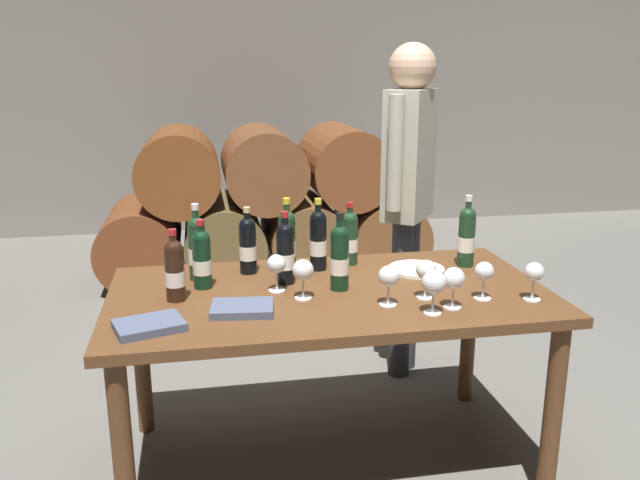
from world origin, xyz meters
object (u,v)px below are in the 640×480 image
Objects in this scene: wine_bottle_7 at (318,239)px; wine_bottle_0 at (467,236)px; wine_bottle_6 at (340,257)px; wine_glass_3 at (426,271)px; dining_table at (329,312)px; wine_bottle_2 at (350,237)px; wine_bottle_1 at (285,252)px; serving_plate at (416,269)px; wine_bottle_9 at (202,258)px; wine_glass_2 at (389,277)px; wine_bottle_5 at (197,247)px; wine_glass_4 at (484,273)px; tasting_notebook at (242,308)px; leather_ledger at (149,325)px; wine_bottle_8 at (287,240)px; wine_glass_6 at (276,265)px; wine_glass_1 at (534,273)px; wine_bottle_4 at (175,269)px; wine_glass_7 at (303,271)px; sommelier_presenting at (408,181)px; wine_glass_5 at (454,280)px; wine_bottle_3 at (248,245)px; wine_glass_0 at (434,284)px.

wine_bottle_0 is at bearing -6.16° from wine_bottle_7.
wine_glass_3 is (0.30, -0.16, -0.03)m from wine_bottle_6.
wine_glass_3 is at bearing -24.24° from dining_table.
dining_table is 6.15× the size of wine_bottle_2.
wine_bottle_1 is 1.23× the size of serving_plate.
wine_bottle_9 reaches higher than wine_glass_2.
wine_bottle_5 is 1.14m from wine_glass_4.
tasting_notebook is at bearing -156.15° from wine_bottle_6.
wine_bottle_0 reaches higher than wine_glass_4.
leather_ledger is 0.92× the size of serving_plate.
wine_glass_2 is (0.31, -0.47, -0.03)m from wine_bottle_8.
wine_glass_6 is 0.67× the size of tasting_notebook.
wine_bottle_1 is 2.01× the size of wine_glass_1.
wine_glass_2 is at bearing -32.44° from wine_bottle_5.
serving_plate is at bearing 13.18° from wine_glass_6.
wine_bottle_4 is at bearing -149.79° from wine_bottle_8.
wine_glass_7 is at bearing 2.15° from leather_ledger.
wine_glass_5 is at bearing -98.73° from sommelier_presenting.
wine_glass_5 is at bearing -15.35° from wine_bottle_4.
wine_bottle_3 is at bearing 136.39° from dining_table.
wine_bottle_9 is 1.79× the size of wine_glass_5.
leather_ledger is (-1.21, -0.07, -0.09)m from wine_glass_4.
wine_bottle_7 is at bearing 16.92° from wine_bottle_9.
wine_bottle_2 is at bearing 11.06° from wine_bottle_8.
wine_bottle_7 is 0.32m from wine_glass_6.
wine_glass_6 reaches higher than dining_table.
wine_bottle_1 is at bearing 142.55° from dining_table.
sommelier_presenting reaches higher than wine_bottle_0.
tasting_notebook is 0.92× the size of serving_plate.
wine_bottle_8 is at bearing 27.70° from leather_ledger.
wine_glass_4 is at bearing -103.86° from wine_bottle_0.
wine_bottle_2 is at bearing 39.54° from wine_glass_6.
wine_bottle_0 is 0.27m from serving_plate.
wine_bottle_3 is at bearing 175.41° from wine_bottle_0.
wine_glass_6 reaches higher than tasting_notebook.
wine_glass_5 reaches higher than dining_table.
sommelier_presenting reaches higher than wine_glass_7.
leather_ledger reaches higher than dining_table.
sommelier_presenting is (0.52, 0.74, 0.15)m from wine_bottle_6.
wine_glass_5 is (0.40, -0.27, 0.20)m from dining_table.
wine_glass_7 is at bearing -155.06° from serving_plate.
wine_glass_6 is 1.06m from sommelier_presenting.
wine_bottle_0 is at bearing 27.18° from tasting_notebook.
wine_glass_7 is at bearing 169.17° from wine_glass_4.
wine_glass_6 is at bearing 59.75° from tasting_notebook.
wine_bottle_7 is 1.94× the size of wine_glass_0.
wine_bottle_9 is at bearing -157.82° from wine_bottle_8.
wine_glass_1 is 0.97× the size of wine_glass_2.
wine_bottle_1 is 0.36m from tasting_notebook.
wine_bottle_6 reaches higher than wine_bottle_4.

